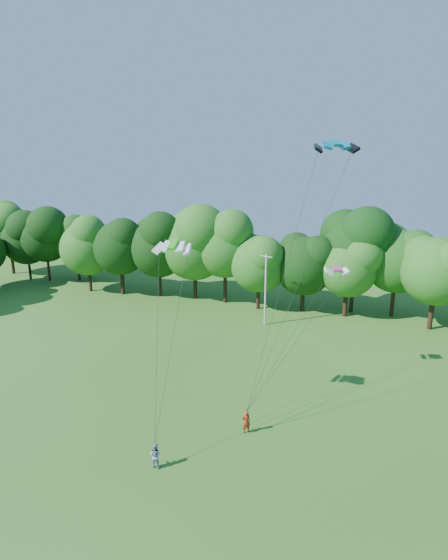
% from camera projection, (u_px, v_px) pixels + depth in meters
% --- Properties ---
extents(ground, '(160.00, 160.00, 0.00)m').
position_uv_depth(ground, '(121.00, 520.00, 21.83)').
color(ground, '#2E5D19').
rests_on(ground, ground).
extents(utility_pole, '(1.51, 0.63, 7.91)m').
position_uv_depth(utility_pole, '(265.00, 289.00, 47.33)').
color(utility_pole, '#B4B3AB').
rests_on(utility_pole, ground).
extents(kite_flyer_left, '(0.69, 0.64, 1.59)m').
position_uv_depth(kite_flyer_left, '(246.00, 422.00, 28.73)').
color(kite_flyer_left, '#AC2D16').
rests_on(kite_flyer_left, ground).
extents(kite_flyer_right, '(0.78, 0.62, 1.53)m').
position_uv_depth(kite_flyer_right, '(155.00, 455.00, 25.48)').
color(kite_flyer_right, '#8799BB').
rests_on(kite_flyer_right, ground).
extents(kite_teal, '(3.06, 2.24, 0.54)m').
position_uv_depth(kite_teal, '(336.00, 143.00, 28.23)').
color(kite_teal, '#046386').
rests_on(kite_teal, ground).
extents(kite_green, '(2.51, 1.35, 0.57)m').
position_uv_depth(kite_green, '(173.00, 244.00, 27.81)').
color(kite_green, green).
rests_on(kite_green, ground).
extents(kite_pink, '(2.03, 1.52, 0.31)m').
position_uv_depth(kite_pink, '(337.00, 269.00, 34.08)').
color(kite_pink, '#C4367E').
rests_on(kite_pink, ground).
extents(tree_back_west, '(7.58, 7.58, 11.03)m').
position_uv_depth(tree_back_west, '(76.00, 236.00, 65.01)').
color(tree_back_west, black).
rests_on(tree_back_west, ground).
extents(tree_back_center, '(8.73, 8.73, 12.69)m').
position_uv_depth(tree_back_center, '(356.00, 247.00, 50.46)').
color(tree_back_center, black).
rests_on(tree_back_center, ground).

